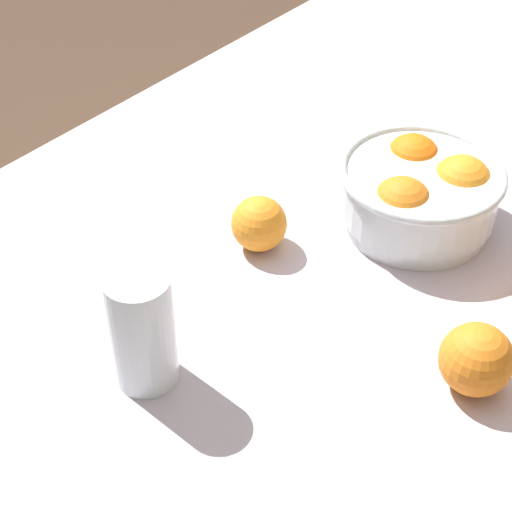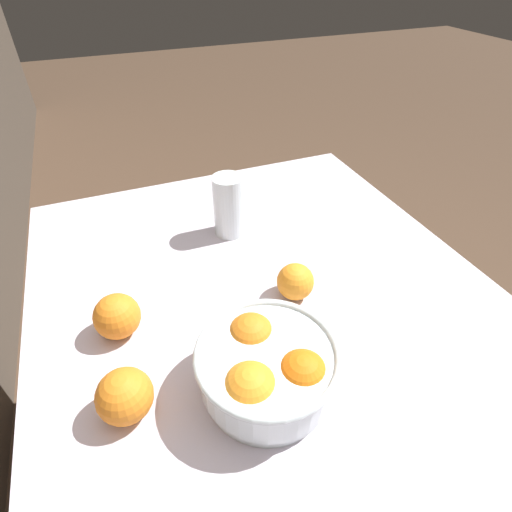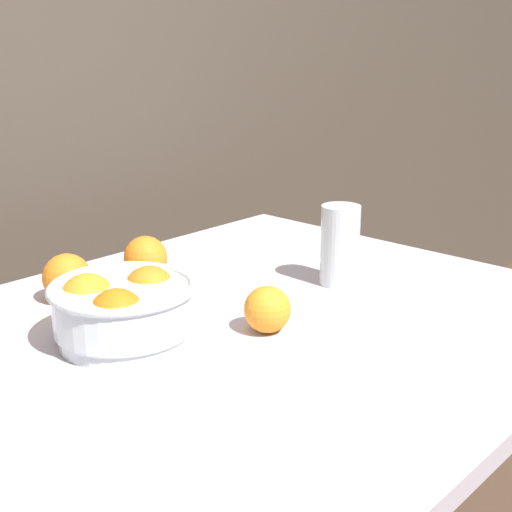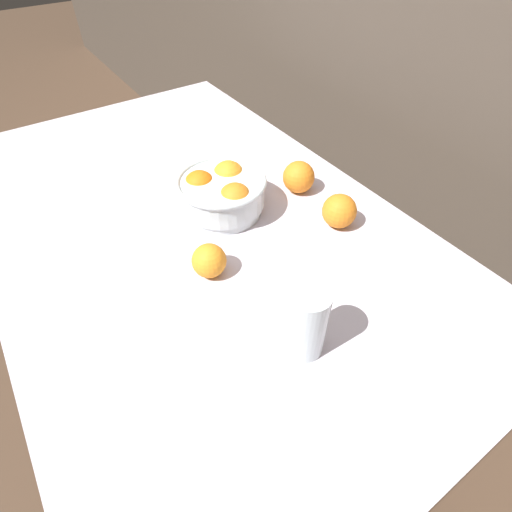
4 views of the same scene
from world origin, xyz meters
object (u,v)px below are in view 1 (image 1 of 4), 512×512
at_px(fruit_bowl, 421,192).
at_px(orange_loose_near_bowl, 259,224).
at_px(orange_loose_front, 476,360).
at_px(juice_glass, 145,336).

height_order(fruit_bowl, orange_loose_near_bowl, fruit_bowl).
bearing_deg(orange_loose_front, fruit_bowl, -135.84).
height_order(juice_glass, orange_loose_front, juice_glass).
relative_size(fruit_bowl, orange_loose_front, 2.68).
height_order(fruit_bowl, juice_glass, juice_glass).
xyz_separation_m(fruit_bowl, juice_glass, (0.41, -0.08, 0.01)).
distance_m(orange_loose_near_bowl, orange_loose_front, 0.32).
bearing_deg(orange_loose_front, orange_loose_near_bowl, -95.46).
bearing_deg(fruit_bowl, orange_loose_near_bowl, -37.68).
bearing_deg(orange_loose_near_bowl, fruit_bowl, 142.32).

